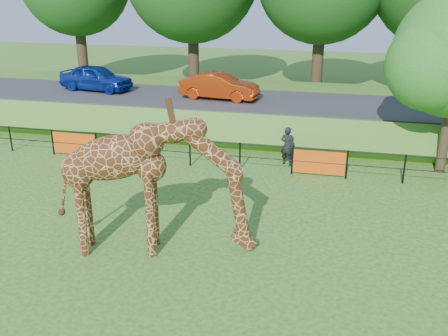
% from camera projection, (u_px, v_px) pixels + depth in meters
% --- Properties ---
extents(ground, '(90.00, 90.00, 0.00)m').
position_uv_depth(ground, '(173.00, 284.00, 12.00)').
color(ground, '#2C6118').
rests_on(ground, ground).
extents(giraffe, '(5.26, 2.05, 3.70)m').
position_uv_depth(giraffe, '(157.00, 187.00, 12.90)').
color(giraffe, '#502710').
rests_on(giraffe, ground).
extents(perimeter_fence, '(28.07, 0.10, 1.10)m').
position_uv_depth(perimeter_fence, '(240.00, 156.00, 19.11)').
color(perimeter_fence, black).
rests_on(perimeter_fence, ground).
extents(embankment, '(40.00, 9.00, 1.30)m').
position_uv_depth(embankment, '(269.00, 109.00, 25.91)').
color(embankment, '#2C6118').
rests_on(embankment, ground).
extents(road, '(40.00, 5.00, 0.12)m').
position_uv_depth(road, '(265.00, 102.00, 24.29)').
color(road, '#313133').
rests_on(road, embankment).
extents(car_blue, '(4.15, 2.19, 1.34)m').
position_uv_depth(car_blue, '(96.00, 78.00, 26.36)').
color(car_blue, '#1637B4').
rests_on(car_blue, road).
extents(car_red, '(3.98, 1.78, 1.27)m').
position_uv_depth(car_red, '(220.00, 86.00, 24.38)').
color(car_red, '#B7320D').
rests_on(car_red, road).
extents(visitor, '(0.65, 0.52, 1.56)m').
position_uv_depth(visitor, '(287.00, 146.00, 19.59)').
color(visitor, black).
rests_on(visitor, ground).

